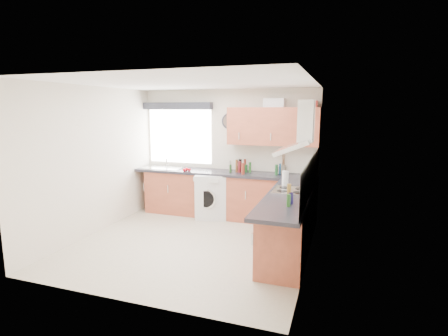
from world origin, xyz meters
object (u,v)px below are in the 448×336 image
(extractor_hood, at_px, (300,134))
(upper_cabinets, at_px, (273,126))
(washing_machine, at_px, (211,195))
(oven, at_px, (290,222))

(extractor_hood, height_order, upper_cabinets, upper_cabinets)
(upper_cabinets, xyz_separation_m, washing_machine, (-1.15, -0.23, -1.36))
(oven, distance_m, extractor_hood, 1.35)
(extractor_hood, distance_m, washing_machine, 2.50)
(extractor_hood, height_order, washing_machine, extractor_hood)
(oven, distance_m, washing_machine, 2.03)
(extractor_hood, relative_size, upper_cabinets, 0.46)
(oven, xyz_separation_m, washing_machine, (-1.70, 1.10, 0.01))
(oven, distance_m, upper_cabinets, 1.99)
(extractor_hood, xyz_separation_m, washing_machine, (-1.80, 1.10, -1.33))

